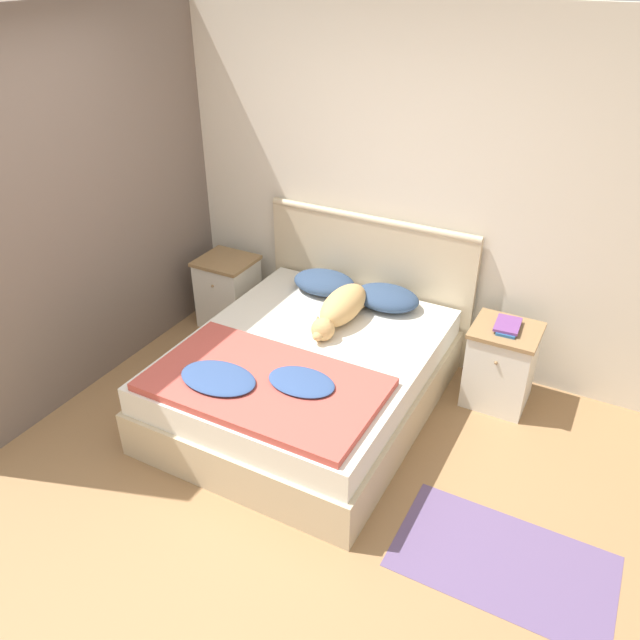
{
  "coord_description": "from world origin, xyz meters",
  "views": [
    {
      "loc": [
        1.75,
        -1.97,
        2.8
      ],
      "look_at": [
        0.03,
        1.25,
        0.61
      ],
      "focal_mm": 35.0,
      "sensor_mm": 36.0,
      "label": 1
    }
  ],
  "objects_px": {
    "nightstand_right": "(500,365)",
    "pillow_left": "(324,282)",
    "dog": "(341,308)",
    "bed": "(307,378)",
    "nightstand_left": "(228,291)",
    "pillow_right": "(386,298)",
    "book_stack": "(508,326)"
  },
  "relations": [
    {
      "from": "bed",
      "to": "dog",
      "type": "distance_m",
      "value": 0.55
    },
    {
      "from": "bed",
      "to": "nightstand_left",
      "type": "xyz_separation_m",
      "value": [
        -1.15,
        0.71,
        0.05
      ]
    },
    {
      "from": "bed",
      "to": "dog",
      "type": "height_order",
      "value": "dog"
    },
    {
      "from": "pillow_left",
      "to": "nightstand_right",
      "type": "bearing_deg",
      "value": -1.73
    },
    {
      "from": "nightstand_right",
      "to": "pillow_right",
      "type": "relative_size",
      "value": 1.21
    },
    {
      "from": "nightstand_left",
      "to": "nightstand_right",
      "type": "bearing_deg",
      "value": 0.0
    },
    {
      "from": "book_stack",
      "to": "bed",
      "type": "bearing_deg",
      "value": -148.52
    },
    {
      "from": "nightstand_left",
      "to": "nightstand_right",
      "type": "xyz_separation_m",
      "value": [
        2.31,
        0.0,
        0.0
      ]
    },
    {
      "from": "pillow_left",
      "to": "dog",
      "type": "distance_m",
      "value": 0.47
    },
    {
      "from": "pillow_right",
      "to": "book_stack",
      "type": "relative_size",
      "value": 1.99
    },
    {
      "from": "bed",
      "to": "pillow_left",
      "type": "xyz_separation_m",
      "value": [
        -0.26,
        0.75,
        0.33
      ]
    },
    {
      "from": "nightstand_right",
      "to": "dog",
      "type": "height_order",
      "value": "dog"
    },
    {
      "from": "nightstand_right",
      "to": "pillow_left",
      "type": "relative_size",
      "value": 1.21
    },
    {
      "from": "bed",
      "to": "dog",
      "type": "bearing_deg",
      "value": 81.9
    },
    {
      "from": "nightstand_left",
      "to": "bed",
      "type": "bearing_deg",
      "value": -31.53
    },
    {
      "from": "book_stack",
      "to": "dog",
      "type": "bearing_deg",
      "value": -164.61
    },
    {
      "from": "pillow_left",
      "to": "book_stack",
      "type": "relative_size",
      "value": 1.99
    },
    {
      "from": "dog",
      "to": "pillow_left",
      "type": "bearing_deg",
      "value": 132.56
    },
    {
      "from": "nightstand_left",
      "to": "dog",
      "type": "height_order",
      "value": "dog"
    },
    {
      "from": "nightstand_left",
      "to": "book_stack",
      "type": "relative_size",
      "value": 2.41
    },
    {
      "from": "dog",
      "to": "pillow_right",
      "type": "bearing_deg",
      "value": 59.75
    },
    {
      "from": "nightstand_right",
      "to": "pillow_right",
      "type": "xyz_separation_m",
      "value": [
        -0.89,
        0.04,
        0.28
      ]
    },
    {
      "from": "nightstand_left",
      "to": "nightstand_right",
      "type": "relative_size",
      "value": 1.0
    },
    {
      "from": "nightstand_right",
      "to": "book_stack",
      "type": "bearing_deg",
      "value": 6.92
    },
    {
      "from": "nightstand_right",
      "to": "pillow_left",
      "type": "bearing_deg",
      "value": 178.27
    },
    {
      "from": "bed",
      "to": "book_stack",
      "type": "xyz_separation_m",
      "value": [
        1.16,
        0.71,
        0.37
      ]
    },
    {
      "from": "pillow_right",
      "to": "dog",
      "type": "height_order",
      "value": "dog"
    },
    {
      "from": "nightstand_right",
      "to": "pillow_left",
      "type": "height_order",
      "value": "pillow_left"
    },
    {
      "from": "nightstand_left",
      "to": "book_stack",
      "type": "height_order",
      "value": "book_stack"
    },
    {
      "from": "nightstand_right",
      "to": "book_stack",
      "type": "relative_size",
      "value": 2.41
    },
    {
      "from": "pillow_right",
      "to": "book_stack",
      "type": "bearing_deg",
      "value": -2.7
    },
    {
      "from": "dog",
      "to": "bed",
      "type": "bearing_deg",
      "value": -98.1
    }
  ]
}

